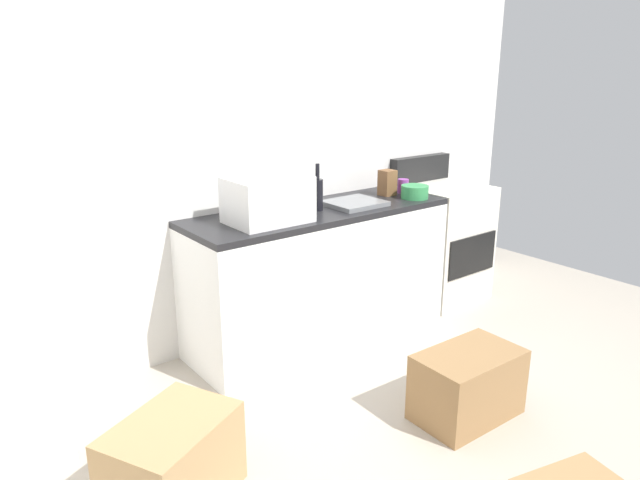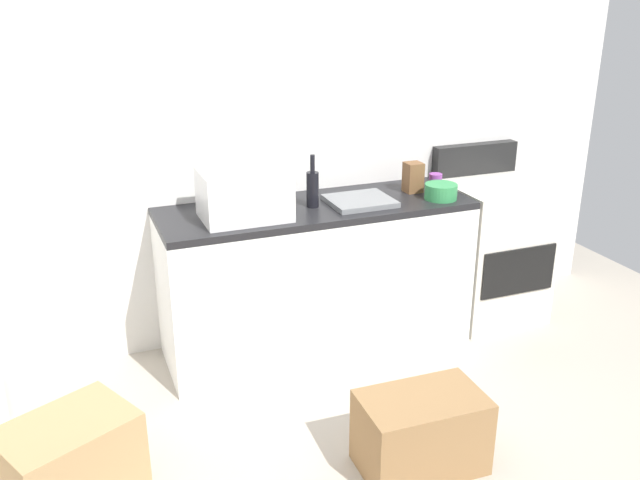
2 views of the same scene
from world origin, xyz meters
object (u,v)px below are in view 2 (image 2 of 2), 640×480
Objects in this scene: wine_bottle at (313,188)px; knife_block at (413,177)px; coffee_mug at (435,182)px; cardboard_box_medium at (70,462)px; microwave at (244,194)px; stove_oven at (490,247)px; mixing_bowl at (441,192)px; cardboard_box_large at (421,432)px.

wine_bottle is 1.67× the size of knife_block.
coffee_mug is at bearing -4.57° from knife_block.
coffee_mug reaches higher than cardboard_box_medium.
microwave is 4.60× the size of coffee_mug.
cardboard_box_medium is (-1.42, -0.86, -0.82)m from wine_bottle.
microwave is at bearing -177.36° from stove_oven.
stove_oven reaches higher than cardboard_box_medium.
mixing_bowl is at bearing 18.35° from cardboard_box_medium.
cardboard_box_large is at bearing -115.65° from knife_block.
wine_bottle is 0.54× the size of cardboard_box_large.
knife_block is 0.95× the size of mixing_bowl.
coffee_mug is (0.82, 0.04, -0.06)m from wine_bottle.
knife_block reaches higher than cardboard_box_large.
mixing_bowl is at bearing -4.03° from microwave.
cardboard_box_medium is at bearing -161.65° from mixing_bowl.
coffee_mug is 0.19× the size of cardboard_box_medium.
cardboard_box_large is (-0.61, -1.26, -0.81)m from knife_block.
cardboard_box_large is 1.05× the size of cardboard_box_medium.
cardboard_box_large is 1.53m from cardboard_box_medium.
stove_oven is 1.97× the size of cardboard_box_large.
coffee_mug reaches higher than cardboard_box_large.
knife_block is 2.42m from cardboard_box_medium.
knife_block is at bearing 64.35° from cardboard_box_large.
knife_block is 0.21m from mixing_bowl.
microwave reaches higher than cardboard_box_medium.
wine_bottle is at bearing -175.26° from knife_block.
stove_oven is 2.83m from cardboard_box_medium.
knife_block is at bearing 23.55° from cardboard_box_medium.
wine_bottle is 0.67m from knife_block.
wine_bottle reaches higher than mixing_bowl.
mixing_bowl is at bearing -10.25° from wine_bottle.
cardboard_box_medium is at bearing 166.81° from cardboard_box_large.
mixing_bowl reaches higher than cardboard_box_medium.
microwave reaches higher than mixing_bowl.
coffee_mug is at bearing 21.88° from cardboard_box_medium.
cardboard_box_medium is at bearing -161.79° from stove_oven.
stove_oven is 0.65m from coffee_mug.
wine_bottle is 0.77m from mixing_bowl.
wine_bottle is 3.00× the size of coffee_mug.
stove_oven is at bearing -2.81° from coffee_mug.
wine_bottle is at bearing 169.75° from mixing_bowl.
coffee_mug is 0.56× the size of knife_block.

